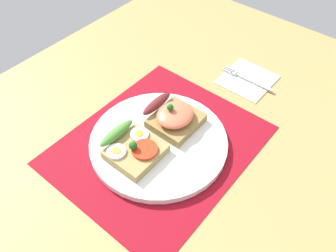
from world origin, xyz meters
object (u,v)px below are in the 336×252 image
Objects in this scene: plate at (159,142)px; napkin at (248,79)px; sandwich_egg_tomato at (133,148)px; sandwich_salmon at (173,116)px; fork at (246,78)px.

napkin is at bearing -6.72° from plate.
plate is 29.50cm from napkin.
plate is 6.17cm from sandwich_egg_tomato.
plate is at bearing 173.28° from napkin.
sandwich_salmon is 24.42cm from napkin.
fork is (28.85, -3.15, -0.26)cm from plate.
fork is at bearing 145.60° from napkin.
sandwich_egg_tomato is 0.78× the size of fork.
plate is at bearing -172.87° from sandwich_salmon.
sandwich_salmon is at bearing 170.15° from napkin.
sandwich_salmon is at bearing 170.68° from fork.
fork is (34.42, -4.80, -2.36)cm from sandwich_egg_tomato.
plate is 2.28× the size of napkin.
fork is (23.39, -3.84, -2.95)cm from sandwich_salmon.
sandwich_egg_tomato reaches higher than fork.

